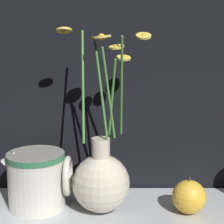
{
  "coord_description": "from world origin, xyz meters",
  "views": [
    {
      "loc": [
        -0.01,
        -0.74,
        0.39
      ],
      "look_at": [
        -0.01,
        0.0,
        0.23
      ],
      "focal_mm": 60.0,
      "sensor_mm": 36.0,
      "label": 1
    }
  ],
  "objects": [
    {
      "name": "ground_plane",
      "position": [
        0.0,
        0.0,
        0.0
      ],
      "size": [
        6.0,
        6.0,
        0.0
      ],
      "primitive_type": "plane",
      "color": "black"
    },
    {
      "name": "shelf",
      "position": [
        0.0,
        0.0,
        0.01
      ],
      "size": [
        0.83,
        0.27,
        0.01
      ],
      "color": "#B2B7BC",
      "rests_on": "ground_plane"
    },
    {
      "name": "vase_with_flowers",
      "position": [
        -0.03,
        0.02,
        0.08
      ],
      "size": [
        0.19,
        0.12,
        0.39
      ],
      "color": "beige",
      "rests_on": "shelf"
    },
    {
      "name": "ceramic_pitcher",
      "position": [
        -0.17,
        0.04,
        0.08
      ],
      "size": [
        0.15,
        0.13,
        0.13
      ],
      "color": "beige",
      "rests_on": "shelf"
    },
    {
      "name": "orange_fruit",
      "position": [
        0.16,
        0.01,
        0.05
      ],
      "size": [
        0.07,
        0.07,
        0.08
      ],
      "color": "gold",
      "rests_on": "shelf"
    }
  ]
}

